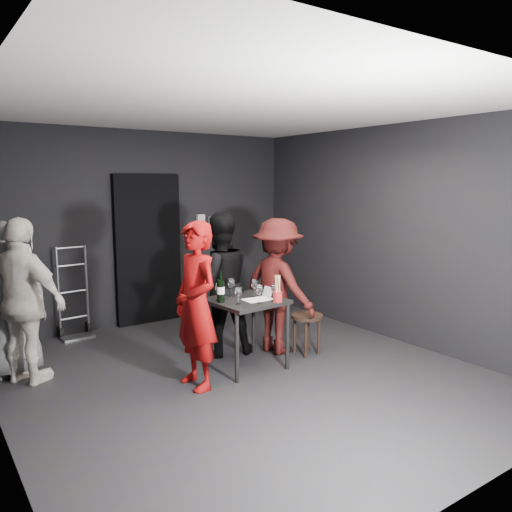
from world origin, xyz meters
TOP-DOWN VIEW (x-y plane):
  - floor at (0.00, 0.00)m, footprint 4.50×5.00m
  - ceiling at (0.00, 0.00)m, footprint 4.50×5.00m
  - wall_back at (0.00, 2.50)m, footprint 4.50×0.04m
  - wall_front at (0.00, -2.50)m, footprint 4.50×0.04m
  - wall_right at (2.25, 0.00)m, footprint 0.04×5.00m
  - doorway at (0.00, 2.44)m, footprint 0.95×0.10m
  - wallbox_upper at (0.85, 2.45)m, footprint 0.12×0.06m
  - wallbox_lower at (1.05, 2.45)m, footprint 0.10×0.06m
  - hand_truck at (-1.07, 2.33)m, footprint 0.40×0.34m
  - tasting_table at (0.16, 0.20)m, footprint 0.72×0.72m
  - stool at (0.97, 0.13)m, footprint 0.37×0.37m
  - server_red at (-0.53, 0.03)m, footprint 0.45×0.66m
  - woman_black at (0.14, 0.72)m, footprint 0.96×0.67m
  - man_maroon at (0.74, 0.39)m, footprint 0.68×1.14m
  - bystander_cream at (-1.87, 1.08)m, footprint 1.04×1.17m
  - bystander_grey at (-1.97, 1.37)m, footprint 0.88×0.53m
  - tasting_mat at (0.26, 0.10)m, footprint 0.32×0.22m
  - wine_glass_a at (-0.03, 0.05)m, footprint 0.09×0.09m
  - wine_glass_b at (-0.10, 0.31)m, footprint 0.10×0.10m
  - wine_glass_c at (0.10, 0.39)m, footprint 0.11×0.11m
  - wine_glass_d at (0.17, -0.04)m, footprint 0.10×0.10m
  - wine_glass_e at (0.37, -0.04)m, footprint 0.09×0.09m
  - wine_glass_f at (0.30, 0.23)m, footprint 0.09×0.09m
  - wine_bottle at (-0.13, 0.23)m, footprint 0.08×0.08m
  - breadstick_cup at (0.37, -0.09)m, footprint 0.10×0.10m
  - reserved_card at (0.42, 0.15)m, footprint 0.09×0.15m

SIDE VIEW (x-z plane):
  - floor at x=0.00m, z-range -0.01..0.01m
  - hand_truck at x=-1.07m, z-range -0.38..0.81m
  - stool at x=0.97m, z-range 0.15..0.62m
  - tasting_table at x=0.16m, z-range 0.28..1.03m
  - tasting_mat at x=0.26m, z-range 0.75..0.75m
  - reserved_card at x=0.42m, z-range 0.75..0.86m
  - man_maroon at x=0.74m, z-range 0.00..1.66m
  - wine_glass_a at x=-0.03m, z-range 0.75..0.94m
  - wine_glass_f at x=0.30m, z-range 0.75..0.96m
  - wine_glass_b at x=-0.10m, z-range 0.75..0.96m
  - wine_glass_e at x=0.37m, z-range 0.75..0.96m
  - wine_glass_d at x=0.17m, z-range 0.75..0.96m
  - wine_glass_c at x=0.10m, z-range 0.75..0.97m
  - bystander_grey at x=-1.97m, z-range 0.00..1.73m
  - wine_bottle at x=-0.13m, z-range 0.71..1.04m
  - server_red at x=-0.53m, z-range 0.00..1.77m
  - breadstick_cup at x=0.37m, z-range 0.73..1.04m
  - woman_black at x=0.14m, z-range 0.00..1.80m
  - bystander_cream at x=-1.87m, z-range 0.00..1.83m
  - doorway at x=0.00m, z-range 0.00..2.10m
  - wall_back at x=0.00m, z-range 0.00..2.70m
  - wall_front at x=0.00m, z-range 0.00..2.70m
  - wall_right at x=2.25m, z-range 0.00..2.70m
  - wallbox_lower at x=1.05m, z-range 1.33..1.47m
  - wallbox_upper at x=0.85m, z-range 1.39..1.51m
  - ceiling at x=0.00m, z-range 2.69..2.71m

